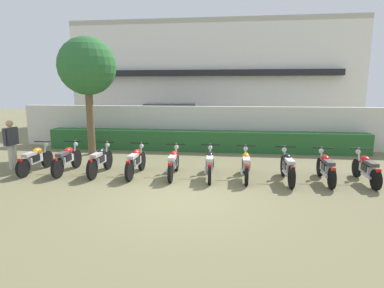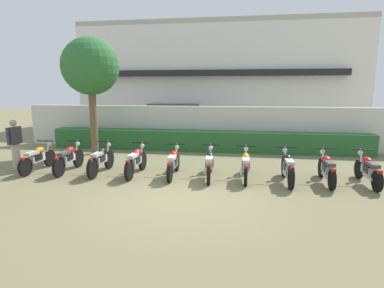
# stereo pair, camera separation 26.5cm
# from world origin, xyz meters

# --- Properties ---
(ground) EXTENTS (60.00, 60.00, 0.00)m
(ground) POSITION_xyz_m (0.00, 0.00, 0.00)
(ground) COLOR olive
(building) EXTENTS (18.02, 6.50, 6.84)m
(building) POSITION_xyz_m (0.00, 15.04, 3.42)
(building) COLOR white
(building) RESTS_ON ground
(compound_wall) EXTENTS (17.12, 0.30, 1.89)m
(compound_wall) POSITION_xyz_m (0.00, 6.62, 0.95)
(compound_wall) COLOR silver
(compound_wall) RESTS_ON ground
(hedge_row) EXTENTS (13.69, 0.70, 0.88)m
(hedge_row) POSITION_xyz_m (0.00, 5.92, 0.44)
(hedge_row) COLOR #28602D
(hedge_row) RESTS_ON ground
(parked_car) EXTENTS (4.67, 2.46, 1.89)m
(parked_car) POSITION_xyz_m (-1.93, 9.33, 0.94)
(parked_car) COLOR #9EA3A8
(parked_car) RESTS_ON ground
(tree_near_inspector) EXTENTS (2.27, 2.27, 4.69)m
(tree_near_inspector) POSITION_xyz_m (-4.50, 4.70, 3.51)
(tree_near_inspector) COLOR brown
(tree_near_inspector) RESTS_ON ground
(motorcycle_in_row_0) EXTENTS (0.60, 1.84, 0.95)m
(motorcycle_in_row_0) POSITION_xyz_m (-5.08, 1.78, 0.44)
(motorcycle_in_row_0) COLOR black
(motorcycle_in_row_0) RESTS_ON ground
(motorcycle_in_row_1) EXTENTS (0.60, 1.88, 0.97)m
(motorcycle_in_row_1) POSITION_xyz_m (-4.02, 1.85, 0.45)
(motorcycle_in_row_1) COLOR black
(motorcycle_in_row_1) RESTS_ON ground
(motorcycle_in_row_2) EXTENTS (0.60, 1.87, 0.98)m
(motorcycle_in_row_2) POSITION_xyz_m (-2.90, 1.82, 0.46)
(motorcycle_in_row_2) COLOR black
(motorcycle_in_row_2) RESTS_ON ground
(motorcycle_in_row_3) EXTENTS (0.60, 1.87, 0.97)m
(motorcycle_in_row_3) POSITION_xyz_m (-1.74, 1.82, 0.45)
(motorcycle_in_row_3) COLOR black
(motorcycle_in_row_3) RESTS_ON ground
(motorcycle_in_row_4) EXTENTS (0.60, 1.89, 0.94)m
(motorcycle_in_row_4) POSITION_xyz_m (-0.55, 1.85, 0.44)
(motorcycle_in_row_4) COLOR black
(motorcycle_in_row_4) RESTS_ON ground
(motorcycle_in_row_5) EXTENTS (0.60, 1.93, 0.95)m
(motorcycle_in_row_5) POSITION_xyz_m (0.58, 1.85, 0.44)
(motorcycle_in_row_5) COLOR black
(motorcycle_in_row_5) RESTS_ON ground
(motorcycle_in_row_6) EXTENTS (0.60, 1.87, 0.94)m
(motorcycle_in_row_6) POSITION_xyz_m (1.65, 1.86, 0.44)
(motorcycle_in_row_6) COLOR black
(motorcycle_in_row_6) RESTS_ON ground
(motorcycle_in_row_7) EXTENTS (0.60, 1.88, 0.98)m
(motorcycle_in_row_7) POSITION_xyz_m (2.84, 1.70, 0.46)
(motorcycle_in_row_7) COLOR black
(motorcycle_in_row_7) RESTS_ON ground
(motorcycle_in_row_8) EXTENTS (0.60, 1.86, 0.95)m
(motorcycle_in_row_8) POSITION_xyz_m (3.94, 1.80, 0.44)
(motorcycle_in_row_8) COLOR black
(motorcycle_in_row_8) RESTS_ON ground
(motorcycle_in_row_9) EXTENTS (0.60, 1.83, 0.94)m
(motorcycle_in_row_9) POSITION_xyz_m (5.06, 1.84, 0.44)
(motorcycle_in_row_9) COLOR black
(motorcycle_in_row_9) RESTS_ON ground
(inspector_person) EXTENTS (0.22, 0.67, 1.65)m
(inspector_person) POSITION_xyz_m (-6.11, 2.10, 0.97)
(inspector_person) COLOR beige
(inspector_person) RESTS_ON ground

